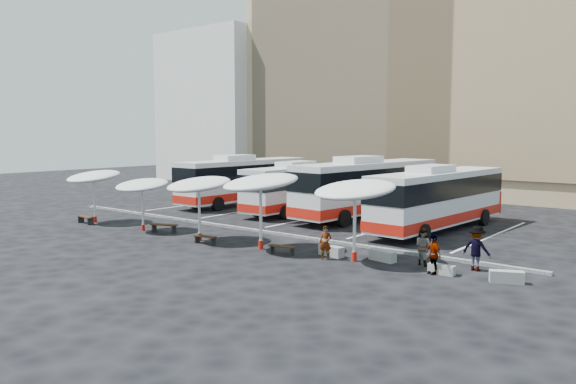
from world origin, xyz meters
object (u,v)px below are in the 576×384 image
Objects in this scene: conc_bench_0 at (331,251)px; conc_bench_2 at (442,269)px; sunshade_3 at (261,183)px; bus_2 at (368,186)px; wood_bench_1 at (164,226)px; sunshade_1 at (142,185)px; wood_bench_0 at (86,218)px; passenger_0 at (326,243)px; wood_bench_3 at (282,248)px; passenger_3 at (477,248)px; conc_bench_3 at (507,277)px; bus_3 at (439,197)px; bus_0 at (244,179)px; bus_1 at (304,186)px; wood_bench_2 at (205,238)px; passenger_2 at (433,254)px; sunshade_0 at (94,177)px; passenger_1 at (423,247)px; conc_bench_1 at (383,256)px; sunshade_2 at (199,185)px; sunshade_4 at (355,190)px.

conc_bench_2 is at bearing -0.06° from conc_bench_0.
conc_bench_2 is (9.22, 0.91, -3.17)m from sunshade_3.
wood_bench_1 is (-6.17, -12.85, -1.80)m from bus_2.
sunshade_1 is 2.84m from wood_bench_1.
wood_bench_0 is 1.04× the size of passenger_0.
wood_bench_3 is 8.95m from passenger_3.
conc_bench_3 is (25.86, 2.40, -0.14)m from wood_bench_0.
conc_bench_2 is at bearing -61.84° from bus_3.
bus_0 is 6.55m from bus_1.
wood_bench_3 is 0.90× the size of passenger_0.
wood_bench_2 is (-3.19, -0.85, -3.04)m from sunshade_3.
wood_bench_1 is at bearing -145.20° from passenger_2.
sunshade_0 is at bearing -145.56° from bus_3.
passenger_2 reaches higher than conc_bench_2.
passenger_3 is at bearing 8.43° from sunshade_1.
passenger_2 is at bearing 58.75° from passenger_3.
bus_0 reaches higher than passenger_1.
conc_bench_1 is (1.45, -9.34, -1.79)m from bus_3.
passenger_1 is at bearing 13.16° from conc_bench_1.
wood_bench_3 is 2.37m from passenger_0.
passenger_0 is at bearing -172.01° from conc_bench_2.
passenger_2 is (5.23, -0.17, 0.58)m from conc_bench_0.
passenger_0 is (10.42, -12.07, -1.15)m from bus_1.
sunshade_0 is 2.25× the size of passenger_0.
conc_bench_0 is 5.55m from conc_bench_2.
sunshade_0 is 2.12× the size of passenger_2.
bus_3 reaches higher than wood_bench_0.
sunshade_0 is 20.55m from conc_bench_1.
conc_bench_1 is 0.68× the size of passenger_3.
sunshade_0 is 23.59m from conc_bench_2.
conc_bench_3 is at bearing 5.86° from sunshade_2.
wood_bench_2 reaches higher than conc_bench_2.
sunshade_1 is 2.57× the size of wood_bench_2.
wood_bench_3 is at bearing 7.06° from wood_bench_2.
bus_1 is 3.08× the size of sunshade_2.
wood_bench_0 is at bearing -84.94° from sunshade_0.
sunshade_4 is at bearing -175.15° from conc_bench_3.
bus_0 is 8.95× the size of wood_bench_2.
passenger_0 is at bearing -172.20° from conc_bench_3.
bus_0 reaches higher than bus_3.
wood_bench_2 is (-7.86, -11.70, -1.70)m from bus_3.
passenger_0 is at bearing 8.12° from wood_bench_2.
bus_3 is at bearing 98.81° from conc_bench_1.
passenger_3 is at bearing 86.88° from passenger_2.
sunshade_4 is 8.94m from wood_bench_2.
sunshade_1 is 0.75× the size of sunshade_3.
bus_3 reaches higher than sunshade_1.
wood_bench_3 is at bearing -165.17° from sunshade_4.
passenger_2 is (10.28, -12.03, -1.36)m from bus_2.
bus_2 is 9.52× the size of wood_bench_2.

